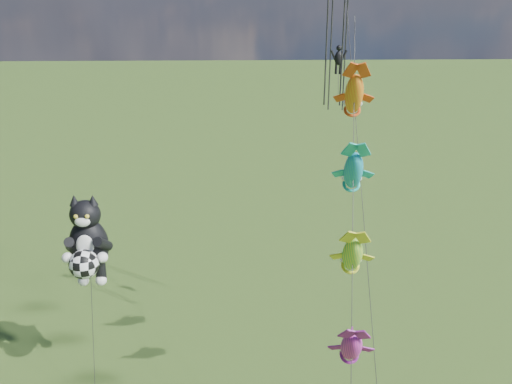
{
  "coord_description": "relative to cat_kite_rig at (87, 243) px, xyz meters",
  "views": [
    {
      "loc": [
        5.12,
        -19.05,
        21.66
      ],
      "look_at": [
        6.05,
        9.59,
        11.04
      ],
      "focal_mm": 40.0,
      "sensor_mm": 36.0,
      "label": 1
    }
  ],
  "objects": [
    {
      "name": "cat_kite_rig",
      "position": [
        0.0,
        0.0,
        0.0
      ],
      "size": [
        2.39,
        4.08,
        11.33
      ],
      "rotation": [
        0.0,
        0.0,
        0.08
      ],
      "color": "brown",
      "rests_on": "ground"
    },
    {
      "name": "fish_windsock_rig",
      "position": [
        12.55,
        -7.16,
        2.68
      ],
      "size": [
        2.51,
        15.84,
        20.22
      ],
      "rotation": [
        0.0,
        0.0,
        0.19
      ],
      "color": "brown",
      "rests_on": "ground"
    },
    {
      "name": "parafoil_rig",
      "position": [
        13.09,
        0.9,
        10.37
      ],
      "size": [
        1.86,
        17.55,
        24.39
      ],
      "rotation": [
        0.0,
        0.0,
        0.09
      ],
      "color": "brown",
      "rests_on": "ground"
    }
  ]
}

